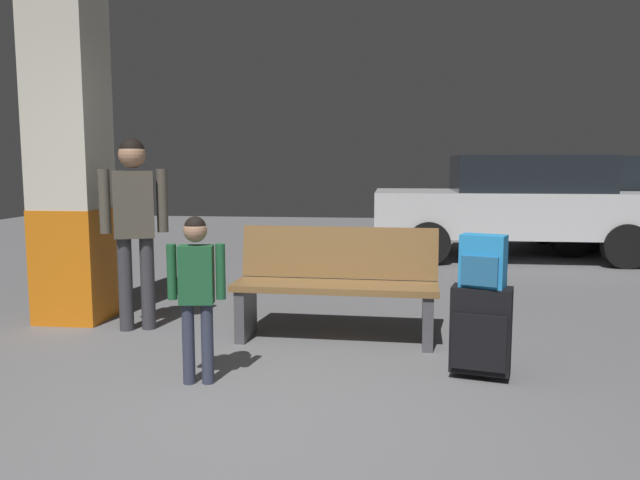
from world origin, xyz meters
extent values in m
cube|color=slate|center=(0.00, 4.00, -0.05)|extent=(18.00, 18.00, 0.10)
cube|color=orange|center=(-2.12, 2.11, 0.50)|extent=(0.57, 0.57, 1.00)
cube|color=beige|center=(-2.12, 2.11, 1.97)|extent=(0.56, 0.56, 1.94)
cube|color=brown|center=(0.25, 1.66, 0.44)|extent=(1.62, 0.50, 0.05)
cube|color=brown|center=(0.26, 1.91, 0.68)|extent=(1.60, 0.18, 0.42)
cube|color=#4C4C51|center=(-0.47, 1.68, 0.21)|extent=(0.10, 0.40, 0.41)
cube|color=#4C4C51|center=(0.97, 1.63, 0.21)|extent=(0.10, 0.40, 0.41)
cube|color=black|center=(1.27, 0.93, 0.32)|extent=(0.42, 0.29, 0.56)
cube|color=black|center=(1.25, 0.82, 0.26)|extent=(0.34, 0.10, 0.36)
cube|color=#A5A5AA|center=(1.29, 1.01, 0.59)|extent=(0.14, 0.06, 0.02)
cylinder|color=black|center=(1.14, 1.05, 0.02)|extent=(0.03, 0.05, 0.04)
cylinder|color=black|center=(1.45, 0.97, 0.02)|extent=(0.03, 0.05, 0.04)
cube|color=#268CD8|center=(1.27, 0.93, 0.77)|extent=(0.32, 0.25, 0.34)
cube|color=#23608E|center=(1.24, 0.84, 0.72)|extent=(0.23, 0.11, 0.19)
cylinder|color=black|center=(1.27, 0.93, 0.93)|extent=(0.06, 0.04, 0.02)
cylinder|color=#33384C|center=(-0.47, 0.62, 0.26)|extent=(0.08, 0.08, 0.52)
cylinder|color=#33384C|center=(-0.59, 0.61, 0.26)|extent=(0.08, 0.08, 0.52)
cube|color=#1E5933|center=(-0.53, 0.62, 0.71)|extent=(0.23, 0.16, 0.37)
cylinder|color=#1E5933|center=(-0.38, 0.64, 0.72)|extent=(0.06, 0.06, 0.35)
cylinder|color=#1E5933|center=(-0.68, 0.59, 0.72)|extent=(0.06, 0.06, 0.35)
sphere|color=#A87A5B|center=(-0.53, 0.62, 0.98)|extent=(0.15, 0.15, 0.15)
sphere|color=black|center=(-0.53, 0.62, 1.00)|extent=(0.14, 0.14, 0.14)
cylinder|color=#E5D84C|center=(-0.62, 0.71, 0.72)|extent=(0.06, 0.06, 0.10)
cylinder|color=red|center=(-0.62, 0.71, 0.80)|extent=(0.01, 0.01, 0.06)
cylinder|color=#38383D|center=(-1.35, 1.87, 0.39)|extent=(0.12, 0.12, 0.78)
cylinder|color=#38383D|center=(-1.52, 1.80, 0.39)|extent=(0.12, 0.12, 0.78)
cube|color=#4C473D|center=(-1.44, 1.83, 1.06)|extent=(0.37, 0.29, 0.55)
cylinder|color=#4C473D|center=(-1.22, 1.92, 1.09)|extent=(0.09, 0.09, 0.53)
cylinder|color=#4C473D|center=(-1.65, 1.75, 1.09)|extent=(0.09, 0.09, 0.53)
sphere|color=#A87A5B|center=(-1.44, 1.83, 1.47)|extent=(0.22, 0.22, 0.22)
sphere|color=black|center=(-1.44, 1.83, 1.50)|extent=(0.20, 0.20, 0.20)
cube|color=slate|center=(4.66, 7.40, 0.67)|extent=(4.14, 1.80, 0.64)
cube|color=black|center=(4.51, 7.40, 1.25)|extent=(2.14, 1.59, 0.52)
cylinder|color=black|center=(3.34, 8.17, 0.30)|extent=(0.60, 0.21, 0.60)
cylinder|color=black|center=(3.38, 6.57, 0.30)|extent=(0.60, 0.21, 0.60)
cube|color=silver|center=(2.51, 6.37, 0.67)|extent=(4.11, 1.72, 0.64)
cube|color=black|center=(2.66, 6.37, 1.25)|extent=(2.11, 1.55, 0.52)
cylinder|color=black|center=(1.21, 5.57, 0.30)|extent=(0.60, 0.20, 0.60)
cylinder|color=black|center=(1.21, 7.17, 0.30)|extent=(0.60, 0.20, 0.60)
cylinder|color=black|center=(3.81, 5.56, 0.30)|extent=(0.60, 0.20, 0.60)
cylinder|color=black|center=(3.81, 7.16, 0.30)|extent=(0.60, 0.20, 0.60)
camera|label=1|loc=(0.68, -3.15, 1.40)|focal=35.28mm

